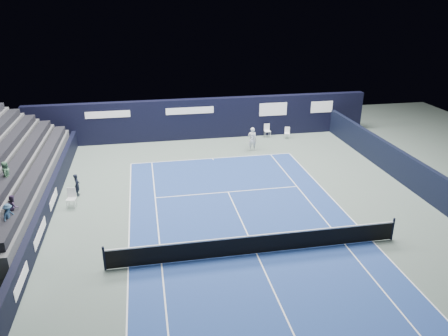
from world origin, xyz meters
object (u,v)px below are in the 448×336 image
at_px(folding_chair_back_a, 267,129).
at_px(tennis_net, 257,244).
at_px(line_judge_chair, 71,196).
at_px(tennis_player, 252,139).
at_px(folding_chair_back_b, 287,132).

distance_m(folding_chair_back_a, tennis_net, 16.61).
bearing_deg(folding_chair_back_a, line_judge_chair, -146.55).
bearing_deg(tennis_net, tennis_player, 76.78).
height_order(folding_chair_back_a, folding_chair_back_b, folding_chair_back_a).
xyz_separation_m(folding_chair_back_a, tennis_player, (-1.91, -2.82, 0.26)).
relative_size(folding_chair_back_b, tennis_net, 0.07).
distance_m(line_judge_chair, tennis_player, 13.41).
bearing_deg(folding_chair_back_b, tennis_net, -94.96).
bearing_deg(tennis_player, tennis_net, -103.22).
relative_size(folding_chair_back_b, tennis_player, 0.53).
relative_size(line_judge_chair, tennis_net, 0.08).
distance_m(folding_chair_back_b, tennis_player, 4.00).
bearing_deg(folding_chair_back_a, tennis_net, -109.69).
bearing_deg(line_judge_chair, tennis_player, 41.24).
relative_size(tennis_net, tennis_player, 7.61).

